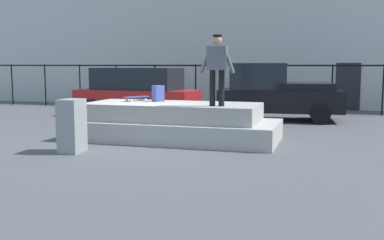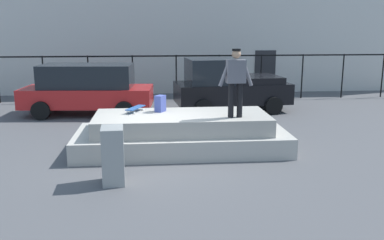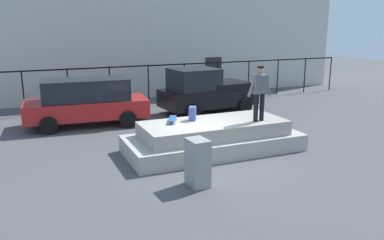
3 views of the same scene
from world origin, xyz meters
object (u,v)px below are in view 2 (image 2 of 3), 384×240
at_px(skateboarder, 236,78).
at_px(car_red_hatchback_near, 88,88).
at_px(car_black_pickup_mid, 228,85).
at_px(utility_box, 113,155).
at_px(skateboard, 135,108).
at_px(backpack, 160,104).

bearing_deg(skateboarder, car_red_hatchback_near, 129.56).
bearing_deg(car_black_pickup_mid, utility_box, -116.51).
relative_size(skateboard, car_red_hatchback_near, 0.17).
relative_size(backpack, utility_box, 0.37).
bearing_deg(skateboarder, backpack, 154.41).
bearing_deg(car_black_pickup_mid, car_red_hatchback_near, -177.91).
distance_m(skateboard, car_black_pickup_mid, 5.61).
bearing_deg(skateboard, car_red_hatchback_near, 113.29).
relative_size(car_red_hatchback_near, car_black_pickup_mid, 1.08).
bearing_deg(backpack, skateboard, -61.87).
height_order(skateboarder, car_black_pickup_mid, skateboarder).
distance_m(car_red_hatchback_near, utility_box, 7.25).
bearing_deg(car_red_hatchback_near, backpack, -60.10).
distance_m(skateboarder, car_black_pickup_mid, 5.61).
bearing_deg(utility_box, car_red_hatchback_near, 98.37).
xyz_separation_m(car_red_hatchback_near, car_black_pickup_mid, (5.15, 0.19, 0.01)).
height_order(skateboarder, car_red_hatchback_near, skateboarder).
xyz_separation_m(skateboard, car_black_pickup_mid, (3.26, 4.57, -0.08)).
height_order(backpack, car_black_pickup_mid, car_black_pickup_mid).
relative_size(skateboarder, skateboard, 2.13).
relative_size(skateboard, utility_box, 0.67).
height_order(car_black_pickup_mid, utility_box, car_black_pickup_mid).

